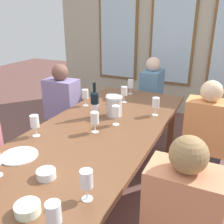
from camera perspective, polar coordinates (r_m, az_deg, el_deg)
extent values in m
plane|color=brown|center=(2.54, -2.88, -19.05)|extent=(12.00, 12.00, 0.00)
cube|color=#B6B099|center=(4.40, 13.64, 18.25)|extent=(4.19, 0.06, 2.90)
cube|color=brown|center=(4.65, 1.37, 18.95)|extent=(0.72, 0.03, 1.88)
cube|color=silver|center=(4.63, 1.29, 18.94)|extent=(0.64, 0.01, 1.80)
cube|color=brown|center=(4.35, 13.50, 18.24)|extent=(0.72, 0.03, 1.88)
cube|color=silver|center=(4.34, 13.45, 18.23)|extent=(0.64, 0.01, 1.80)
cube|color=brown|center=(2.14, -3.23, -4.24)|extent=(0.99, 2.40, 0.04)
cube|color=brown|center=(3.36, -0.16, -1.30)|extent=(0.07, 0.07, 0.70)
cube|color=brown|center=(3.13, 13.14, -3.66)|extent=(0.07, 0.07, 0.70)
cylinder|color=white|center=(1.85, -20.07, -9.18)|extent=(0.25, 0.25, 0.01)
cylinder|color=silver|center=(2.36, 0.49, 1.05)|extent=(0.14, 0.14, 0.17)
cylinder|color=silver|center=(2.33, 0.49, 3.24)|extent=(0.16, 0.16, 0.02)
cylinder|color=black|center=(2.33, -3.88, 1.47)|extent=(0.08, 0.07, 0.23)
cone|color=black|center=(2.29, -3.95, 4.47)|extent=(0.08, 0.07, 0.02)
cylinder|color=black|center=(2.27, -3.99, 5.66)|extent=(0.03, 0.03, 0.08)
cylinder|color=silver|center=(2.33, -3.87, 1.20)|extent=(0.08, 0.08, 0.06)
cylinder|color=white|center=(1.58, -14.52, -13.28)|extent=(0.11, 0.11, 0.05)
cylinder|color=white|center=(2.85, 0.09, 3.33)|extent=(0.14, 0.14, 0.05)
cylinder|color=white|center=(1.37, -18.39, -19.84)|extent=(0.13, 0.13, 0.05)
cylinder|color=white|center=(2.67, -5.93, 1.48)|extent=(0.06, 0.06, 0.00)
cylinder|color=white|center=(2.66, -5.96, 2.28)|extent=(0.01, 0.01, 0.07)
cylinder|color=white|center=(2.63, -6.03, 4.03)|extent=(0.07, 0.07, 0.09)
cylinder|color=white|center=(3.06, 4.13, 4.12)|extent=(0.06, 0.06, 0.00)
cylinder|color=white|center=(3.05, 4.15, 4.83)|extent=(0.01, 0.01, 0.07)
cylinder|color=white|center=(3.02, 4.19, 6.37)|extent=(0.07, 0.07, 0.09)
cylinder|color=#590C19|center=(3.03, 4.17, 5.80)|extent=(0.06, 0.06, 0.03)
cylinder|color=white|center=(2.08, -3.81, -4.48)|extent=(0.06, 0.06, 0.00)
cylinder|color=white|center=(2.06, -3.83, -3.49)|extent=(0.01, 0.01, 0.07)
cylinder|color=white|center=(2.03, -3.89, -1.30)|extent=(0.07, 0.07, 0.09)
cylinder|color=white|center=(2.21, 0.88, -2.79)|extent=(0.06, 0.06, 0.00)
cylinder|color=white|center=(2.19, 0.89, -1.85)|extent=(0.01, 0.01, 0.07)
cylinder|color=white|center=(2.16, 0.90, 0.22)|extent=(0.07, 0.07, 0.09)
cylinder|color=beige|center=(2.17, 0.90, -0.58)|extent=(0.06, 0.06, 0.03)
cylinder|color=white|center=(1.41, -5.56, -18.78)|extent=(0.06, 0.06, 0.00)
cylinder|color=white|center=(1.38, -5.62, -17.52)|extent=(0.01, 0.01, 0.07)
cylinder|color=white|center=(1.33, -5.76, -14.66)|extent=(0.07, 0.07, 0.09)
cylinder|color=beige|center=(1.34, -5.72, -15.57)|extent=(0.06, 0.06, 0.04)
cylinder|color=white|center=(2.76, 2.69, 2.24)|extent=(0.06, 0.06, 0.00)
cylinder|color=white|center=(2.75, 2.71, 3.02)|extent=(0.01, 0.01, 0.07)
cylinder|color=white|center=(2.72, 2.74, 4.72)|extent=(0.07, 0.07, 0.09)
cylinder|color=maroon|center=(2.73, 2.73, 4.15)|extent=(0.06, 0.06, 0.03)
cylinder|color=white|center=(2.10, -16.59, -5.12)|extent=(0.06, 0.06, 0.00)
cylinder|color=white|center=(2.08, -16.71, -4.14)|extent=(0.01, 0.01, 0.07)
cylinder|color=white|center=(2.05, -16.96, -1.99)|extent=(0.07, 0.07, 0.09)
cylinder|color=white|center=(2.44, 9.60, -0.65)|extent=(0.06, 0.06, 0.00)
cylinder|color=white|center=(2.43, 9.66, 0.21)|extent=(0.01, 0.01, 0.07)
cylinder|color=white|center=(2.40, 9.78, 2.10)|extent=(0.07, 0.07, 0.09)
cylinder|color=white|center=(1.17, -12.98, -21.09)|extent=(0.07, 0.07, 0.09)
cylinder|color=#590C19|center=(1.19, -12.85, -22.16)|extent=(0.06, 0.06, 0.03)
cube|color=tan|center=(1.47, 15.36, -20.20)|extent=(0.38, 0.24, 0.48)
sphere|color=#98754A|center=(1.28, 16.79, -9.15)|extent=(0.19, 0.19, 0.19)
cube|color=#382F38|center=(3.23, -10.54, -5.08)|extent=(0.32, 0.24, 0.45)
cube|color=#8678AA|center=(3.06, -11.12, 2.75)|extent=(0.38, 0.24, 0.48)
sphere|color=brown|center=(2.97, -11.56, 8.70)|extent=(0.19, 0.19, 0.19)
cube|color=#353236|center=(2.68, 19.12, -12.05)|extent=(0.32, 0.24, 0.45)
cube|color=#DC8C4F|center=(2.46, 20.42, -2.92)|extent=(0.38, 0.24, 0.48)
sphere|color=beige|center=(2.35, 21.43, 4.33)|extent=(0.19, 0.19, 0.19)
cube|color=#383443|center=(3.67, 8.48, -1.69)|extent=(0.24, 0.32, 0.45)
cube|color=#5582A2|center=(3.51, 8.89, 5.31)|extent=(0.24, 0.38, 0.48)
sphere|color=beige|center=(3.44, 9.20, 10.53)|extent=(0.19, 0.19, 0.19)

